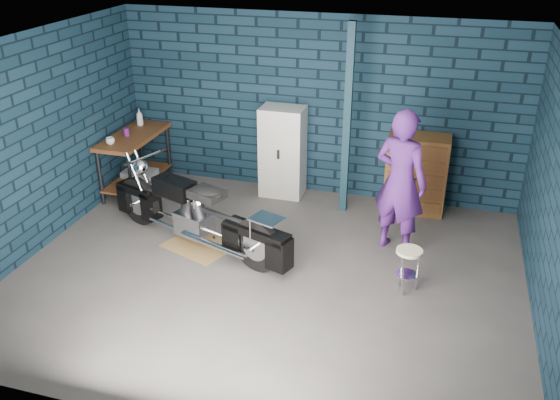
# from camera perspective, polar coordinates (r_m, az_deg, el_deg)

# --- Properties ---
(ground) EXTENTS (6.00, 6.00, 0.00)m
(ground) POSITION_cam_1_polar(r_m,az_deg,el_deg) (7.23, -1.17, -7.05)
(ground) COLOR #514E4B
(ground) RESTS_ON ground
(room_walls) EXTENTS (6.02, 5.01, 2.71)m
(room_walls) POSITION_cam_1_polar(r_m,az_deg,el_deg) (6.90, 0.06, 8.80)
(room_walls) COLOR black
(room_walls) RESTS_ON ground
(support_post) EXTENTS (0.10, 0.10, 2.70)m
(support_post) POSITION_cam_1_polar(r_m,az_deg,el_deg) (8.26, 6.49, 7.49)
(support_post) COLOR #112A36
(support_post) RESTS_ON ground
(workbench) EXTENTS (0.60, 1.40, 0.91)m
(workbench) POSITION_cam_1_polar(r_m,az_deg,el_deg) (9.45, -13.69, 3.53)
(workbench) COLOR brown
(workbench) RESTS_ON ground
(drip_mat) EXTENTS (1.01, 0.88, 0.01)m
(drip_mat) POSITION_cam_1_polar(r_m,az_deg,el_deg) (7.86, -7.79, -4.35)
(drip_mat) COLOR olive
(drip_mat) RESTS_ON ground
(motorcycle) EXTENTS (2.51, 1.44, 1.07)m
(motorcycle) POSITION_cam_1_polar(r_m,az_deg,el_deg) (7.61, -8.02, -0.88)
(motorcycle) COLOR black
(motorcycle) RESTS_ON ground
(person) EXTENTS (0.80, 0.67, 1.88)m
(person) POSITION_cam_1_polar(r_m,az_deg,el_deg) (7.46, 11.51, 1.69)
(person) COLOR #501F76
(person) RESTS_ON ground
(storage_bin) EXTENTS (0.49, 0.35, 0.31)m
(storage_bin) POSITION_cam_1_polar(r_m,az_deg,el_deg) (9.59, -13.29, 1.94)
(storage_bin) COLOR gray
(storage_bin) RESTS_ON ground
(locker) EXTENTS (0.65, 0.46, 1.38)m
(locker) POSITION_cam_1_polar(r_m,az_deg,el_deg) (8.94, 0.25, 4.65)
(locker) COLOR silver
(locker) RESTS_ON ground
(tool_chest) EXTENTS (0.85, 0.47, 1.14)m
(tool_chest) POSITION_cam_1_polar(r_m,az_deg,el_deg) (8.70, 12.97, 2.45)
(tool_chest) COLOR brown
(tool_chest) RESTS_ON ground
(shop_stool) EXTENTS (0.33, 0.33, 0.54)m
(shop_stool) POSITION_cam_1_polar(r_m,az_deg,el_deg) (6.93, 12.16, -6.64)
(shop_stool) COLOR beige
(shop_stool) RESTS_ON ground
(cup_a) EXTENTS (0.13, 0.13, 0.10)m
(cup_a) POSITION_cam_1_polar(r_m,az_deg,el_deg) (8.96, -16.03, 5.48)
(cup_a) COLOR beige
(cup_a) RESTS_ON workbench
(mug_purple) EXTENTS (0.11, 0.11, 0.12)m
(mug_purple) POSITION_cam_1_polar(r_m,az_deg,el_deg) (9.25, -14.55, 6.35)
(mug_purple) COLOR #601B6D
(mug_purple) RESTS_ON workbench
(bottle) EXTENTS (0.14, 0.14, 0.27)m
(bottle) POSITION_cam_1_polar(r_m,az_deg,el_deg) (9.65, -13.36, 7.77)
(bottle) COLOR gray
(bottle) RESTS_ON workbench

